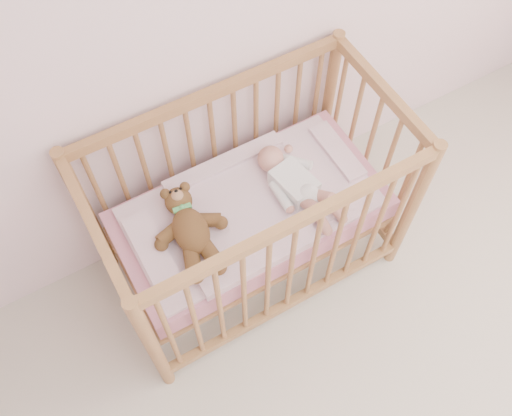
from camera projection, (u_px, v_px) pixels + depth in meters
crib at (251, 213)px, 2.61m from camera, size 1.36×0.76×1.00m
mattress at (251, 215)px, 2.63m from camera, size 1.22×0.62×0.13m
blanket at (251, 206)px, 2.56m from camera, size 1.10×0.58×0.06m
baby at (294, 181)px, 2.54m from camera, size 0.36×0.58×0.13m
teddy_bear at (191, 230)px, 2.40m from camera, size 0.40×0.52×0.13m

